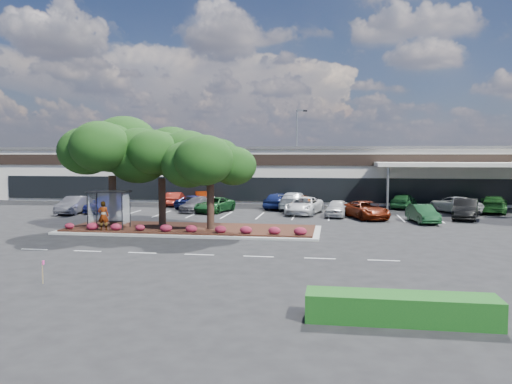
# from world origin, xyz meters

# --- Properties ---
(ground) EXTENTS (160.00, 160.00, 0.00)m
(ground) POSITION_xyz_m (0.00, 0.00, 0.00)
(ground) COLOR black
(ground) RESTS_ON ground
(retail_store) EXTENTS (80.40, 25.20, 6.25)m
(retail_store) POSITION_xyz_m (0.06, 33.91, 3.15)
(retail_store) COLOR white
(retail_store) RESTS_ON ground
(landscape_island) EXTENTS (18.00, 6.00, 0.26)m
(landscape_island) POSITION_xyz_m (-2.00, 4.00, 0.12)
(landscape_island) COLOR #9F9F9A
(landscape_island) RESTS_ON ground
(lane_markings) EXTENTS (33.12, 20.06, 0.01)m
(lane_markings) POSITION_xyz_m (-0.14, 10.42, 0.01)
(lane_markings) COLOR silver
(lane_markings) RESTS_ON ground
(shrub_row) EXTENTS (17.00, 0.80, 0.50)m
(shrub_row) POSITION_xyz_m (-2.00, 1.90, 0.51)
(shrub_row) COLOR #9A253C
(shrub_row) RESTS_ON landscape_island
(bus_shelter) EXTENTS (2.75, 1.55, 2.59)m
(bus_shelter) POSITION_xyz_m (-7.50, 2.95, 2.31)
(bus_shelter) COLOR black
(bus_shelter) RESTS_ON landscape_island
(island_tree_west) EXTENTS (7.20, 7.20, 7.89)m
(island_tree_west) POSITION_xyz_m (-8.00, 4.50, 4.21)
(island_tree_west) COLOR black
(island_tree_west) RESTS_ON landscape_island
(island_tree_mid) EXTENTS (6.60, 6.60, 7.32)m
(island_tree_mid) POSITION_xyz_m (-4.50, 5.20, 3.92)
(island_tree_mid) COLOR black
(island_tree_mid) RESTS_ON landscape_island
(island_tree_east) EXTENTS (5.80, 5.80, 6.50)m
(island_tree_east) POSITION_xyz_m (-0.50, 3.70, 3.51)
(island_tree_east) COLOR black
(island_tree_east) RESTS_ON landscape_island
(hedge_south_east) EXTENTS (6.00, 1.30, 0.90)m
(hedge_south_east) POSITION_xyz_m (10.00, -13.50, 0.45)
(hedge_south_east) COLOR #114716
(hedge_south_east) RESTS_ON ground
(conifer_north_west) EXTENTS (4.40, 4.40, 10.00)m
(conifer_north_west) POSITION_xyz_m (-30.00, 46.00, 5.00)
(conifer_north_west) COLOR black
(conifer_north_west) RESTS_ON ground
(person_waiting) EXTENTS (0.79, 0.59, 1.98)m
(person_waiting) POSITION_xyz_m (-7.39, 1.70, 1.25)
(person_waiting) COLOR #594C47
(person_waiting) RESTS_ON landscape_island
(light_pole) EXTENTS (1.39, 0.86, 10.58)m
(light_pole) POSITION_xyz_m (3.73, 28.04, 4.71)
(light_pole) COLOR #9F9F9A
(light_pole) RESTS_ON ground
(survey_stake) EXTENTS (0.07, 0.14, 0.98)m
(survey_stake) POSITION_xyz_m (-3.98, -10.86, 0.63)
(survey_stake) COLOR #A58956
(survey_stake) RESTS_ON ground
(car_0) EXTENTS (1.88, 4.82, 1.56)m
(car_0) POSITION_xyz_m (-15.46, 12.54, 0.78)
(car_0) COLOR #515057
(car_0) RESTS_ON ground
(car_1) EXTENTS (2.66, 5.32, 1.48)m
(car_1) POSITION_xyz_m (-13.30, 14.24, 0.74)
(car_1) COLOR navy
(car_1) RESTS_ON ground
(car_2) EXTENTS (2.85, 4.89, 1.33)m
(car_2) POSITION_xyz_m (-4.83, 15.74, 0.67)
(car_2) COLOR #55545C
(car_2) RESTS_ON ground
(car_3) EXTENTS (3.47, 5.39, 1.38)m
(car_3) POSITION_xyz_m (-3.10, 15.57, 0.69)
(car_3) COLOR #194F23
(car_3) RESTS_ON ground
(car_4) EXTENTS (3.61, 5.96, 1.55)m
(car_4) POSITION_xyz_m (5.26, 15.29, 0.77)
(car_4) COLOR white
(car_4) RESTS_ON ground
(car_5) EXTENTS (2.29, 4.44, 1.45)m
(car_5) POSITION_xyz_m (8.17, 14.05, 0.72)
(car_5) COLOR beige
(car_5) RESTS_ON ground
(car_6) EXTENTS (4.32, 5.78, 1.46)m
(car_6) POSITION_xyz_m (10.55, 12.91, 0.73)
(car_6) COLOR #641A08
(car_6) RESTS_ON ground
(car_7) EXTENTS (2.19, 4.45, 1.40)m
(car_7) POSITION_xyz_m (14.83, 11.06, 0.70)
(car_7) COLOR #184523
(car_7) RESTS_ON ground
(car_8) EXTENTS (3.20, 5.46, 1.70)m
(car_8) POSITION_xyz_m (18.73, 13.84, 0.85)
(car_8) COLOR black
(car_8) RESTS_ON ground
(car_9) EXTENTS (2.02, 4.51, 1.44)m
(car_9) POSITION_xyz_m (-8.53, 20.63, 0.72)
(car_9) COLOR maroon
(car_9) RESTS_ON ground
(car_10) EXTENTS (2.99, 4.81, 1.50)m
(car_10) POSITION_xyz_m (-5.95, 21.96, 0.75)
(car_10) COLOR #681903
(car_10) RESTS_ON ground
(car_11) EXTENTS (3.57, 5.22, 1.33)m
(car_11) POSITION_xyz_m (-5.74, 18.39, 0.66)
(car_11) COLOR navy
(car_11) RESTS_ON ground
(car_12) EXTENTS (2.91, 5.16, 1.66)m
(car_12) POSITION_xyz_m (2.49, 19.39, 0.83)
(car_12) COLOR navy
(car_12) RESTS_ON ground
(car_13) EXTENTS (2.92, 6.09, 1.71)m
(car_13) POSITION_xyz_m (4.09, 18.97, 0.86)
(car_13) COLOR #B3BAC1
(car_13) RESTS_ON ground
(car_14) EXTENTS (3.17, 5.50, 1.44)m
(car_14) POSITION_xyz_m (4.67, 18.61, 0.72)
(car_14) COLOR #772F06
(car_14) RESTS_ON ground
(car_15) EXTENTS (3.38, 4.98, 1.58)m
(car_15) POSITION_xyz_m (14.80, 21.52, 0.79)
(car_15) COLOR #1D5428
(car_15) RESTS_ON ground
(car_16) EXTENTS (4.49, 6.04, 1.52)m
(car_16) POSITION_xyz_m (18.92, 18.47, 0.76)
(car_16) COLOR silver
(car_16) RESTS_ON ground
(car_17) EXTENTS (3.86, 5.96, 1.61)m
(car_17) POSITION_xyz_m (22.42, 18.78, 0.80)
(car_17) COLOR #1B4D1B
(car_17) RESTS_ON ground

